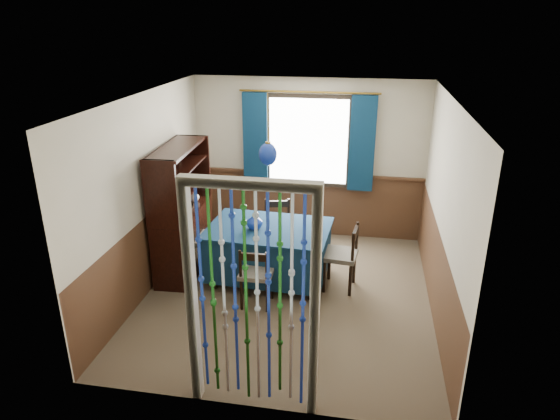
% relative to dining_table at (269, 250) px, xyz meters
% --- Properties ---
extents(floor, '(4.00, 4.00, 0.00)m').
position_rel_dining_table_xyz_m(floor, '(0.31, -0.36, -0.44)').
color(floor, brown).
rests_on(floor, ground).
extents(ceiling, '(4.00, 4.00, 0.00)m').
position_rel_dining_table_xyz_m(ceiling, '(0.31, -0.36, 2.06)').
color(ceiling, silver).
rests_on(ceiling, ground).
extents(wall_back, '(3.60, 0.00, 3.60)m').
position_rel_dining_table_xyz_m(wall_back, '(0.31, 1.64, 0.81)').
color(wall_back, '#BEB49C').
rests_on(wall_back, ground).
extents(wall_front, '(3.60, 0.00, 3.60)m').
position_rel_dining_table_xyz_m(wall_front, '(0.31, -2.36, 0.81)').
color(wall_front, '#BEB49C').
rests_on(wall_front, ground).
extents(wall_left, '(0.00, 4.00, 4.00)m').
position_rel_dining_table_xyz_m(wall_left, '(-1.49, -0.36, 0.81)').
color(wall_left, '#BEB49C').
rests_on(wall_left, ground).
extents(wall_right, '(0.00, 4.00, 4.00)m').
position_rel_dining_table_xyz_m(wall_right, '(2.11, -0.36, 0.81)').
color(wall_right, '#BEB49C').
rests_on(wall_right, ground).
extents(wainscot_back, '(3.60, 0.00, 3.60)m').
position_rel_dining_table_xyz_m(wainscot_back, '(0.31, 1.63, 0.06)').
color(wainscot_back, '#472C1B').
rests_on(wainscot_back, ground).
extents(wainscot_front, '(3.60, 0.00, 3.60)m').
position_rel_dining_table_xyz_m(wainscot_front, '(0.31, -2.34, 0.06)').
color(wainscot_front, '#472C1B').
rests_on(wainscot_front, ground).
extents(wainscot_left, '(0.00, 4.00, 4.00)m').
position_rel_dining_table_xyz_m(wainscot_left, '(-1.47, -0.36, 0.06)').
color(wainscot_left, '#472C1B').
rests_on(wainscot_left, ground).
extents(wainscot_right, '(0.00, 4.00, 4.00)m').
position_rel_dining_table_xyz_m(wainscot_right, '(2.10, -0.36, 0.06)').
color(wainscot_right, '#472C1B').
rests_on(wainscot_right, ground).
extents(window, '(1.32, 0.12, 1.42)m').
position_rel_dining_table_xyz_m(window, '(0.31, 1.59, 1.11)').
color(window, black).
rests_on(window, wall_back).
extents(doorway, '(1.16, 0.12, 2.18)m').
position_rel_dining_table_xyz_m(doorway, '(0.31, -2.30, 0.61)').
color(doorway, silver).
rests_on(doorway, ground).
extents(dining_table, '(1.64, 1.18, 0.76)m').
position_rel_dining_table_xyz_m(dining_table, '(0.00, 0.00, 0.00)').
color(dining_table, '#0C2640').
rests_on(dining_table, floor).
extents(chair_near, '(0.40, 0.38, 0.80)m').
position_rel_dining_table_xyz_m(chair_near, '(-0.03, -0.67, -0.01)').
color(chair_near, black).
rests_on(chair_near, floor).
extents(chair_far, '(0.49, 0.48, 0.84)m').
position_rel_dining_table_xyz_m(chair_far, '(-0.01, 0.73, 0.01)').
color(chair_far, black).
rests_on(chair_far, floor).
extents(chair_left, '(0.48, 0.50, 0.95)m').
position_rel_dining_table_xyz_m(chair_left, '(-0.94, 0.04, 0.06)').
color(chair_left, black).
rests_on(chair_left, floor).
extents(chair_right, '(0.46, 0.48, 0.88)m').
position_rel_dining_table_xyz_m(chair_right, '(0.98, -0.06, 0.03)').
color(chair_right, black).
rests_on(chair_right, floor).
extents(sideboard, '(0.54, 1.37, 1.77)m').
position_rel_dining_table_xyz_m(sideboard, '(-1.24, 0.11, 0.17)').
color(sideboard, black).
rests_on(sideboard, floor).
extents(pendant_lamp, '(0.23, 0.23, 0.89)m').
position_rel_dining_table_xyz_m(pendant_lamp, '(-0.00, -0.00, 1.31)').
color(pendant_lamp, olive).
rests_on(pendant_lamp, ceiling).
extents(vase_table, '(0.20, 0.20, 0.20)m').
position_rel_dining_table_xyz_m(vase_table, '(-0.17, -0.07, 0.42)').
color(vase_table, navy).
rests_on(vase_table, dining_table).
extents(bowl_shelf, '(0.25, 0.25, 0.05)m').
position_rel_dining_table_xyz_m(bowl_shelf, '(-1.18, -0.10, 0.79)').
color(bowl_shelf, beige).
rests_on(bowl_shelf, sideboard).
extents(vase_sideboard, '(0.17, 0.17, 0.17)m').
position_rel_dining_table_xyz_m(vase_sideboard, '(-1.18, 0.47, 0.53)').
color(vase_sideboard, beige).
rests_on(vase_sideboard, sideboard).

